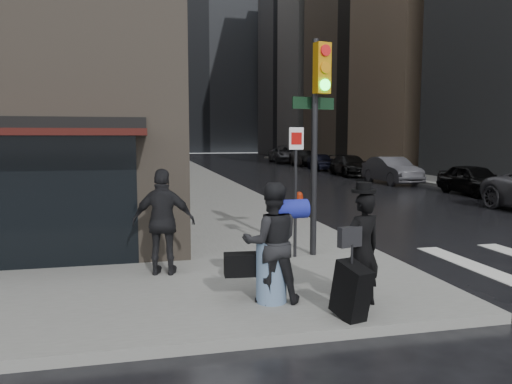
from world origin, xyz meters
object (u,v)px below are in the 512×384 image
at_px(fire_hydrant, 299,205).
at_px(parked_car_5, 303,158).
at_px(parked_car_6, 286,154).
at_px(parked_car_2, 392,170).
at_px(man_greycoat, 164,222).
at_px(man_jeans, 271,242).
at_px(parked_car_3, 350,165).
at_px(traffic_light, 316,118).
at_px(parked_car_1, 473,180).
at_px(parked_car_4, 321,161).
at_px(man_overcoat, 360,256).

distance_m(fire_hydrant, parked_car_5, 29.49).
bearing_deg(parked_car_6, parked_car_2, -87.26).
bearing_deg(parked_car_5, man_greycoat, -111.35).
bearing_deg(parked_car_5, man_jeans, -108.23).
bearing_deg(parked_car_2, man_jeans, -123.10).
distance_m(parked_car_2, parked_car_3, 5.79).
xyz_separation_m(traffic_light, parked_car_1, (10.98, 9.80, -2.27)).
bearing_deg(parked_car_6, man_jeans, -102.10).
bearing_deg(parked_car_6, parked_car_1, -85.14).
distance_m(man_jeans, parked_car_4, 32.03).
distance_m(man_jeans, parked_car_3, 26.68).
bearing_deg(parked_car_2, man_greycoat, -129.21).
distance_m(parked_car_3, parked_car_4, 5.79).
distance_m(parked_car_2, parked_car_6, 23.17).
bearing_deg(traffic_light, man_overcoat, -111.42).
xyz_separation_m(fire_hydrant, parked_car_3, (8.88, 16.35, 0.19)).
bearing_deg(man_jeans, parked_car_3, -110.75).
relative_size(man_greycoat, traffic_light, 0.43).
bearing_deg(parked_car_1, fire_hydrant, -150.98).
height_order(man_greycoat, fire_hydrant, man_greycoat).
xyz_separation_m(man_overcoat, fire_hydrant, (1.75, 8.13, -0.42)).
relative_size(man_greycoat, parked_car_3, 0.40).
relative_size(parked_car_1, parked_car_3, 0.86).
bearing_deg(parked_car_2, parked_car_1, -81.77).
bearing_deg(man_overcoat, parked_car_5, -121.82).
bearing_deg(man_greycoat, parked_car_1, -129.53).
bearing_deg(parked_car_6, fire_hydrant, -101.15).
xyz_separation_m(man_overcoat, parked_car_4, (10.77, 30.27, -0.24)).
relative_size(man_greycoat, parked_car_5, 0.46).
bearing_deg(parked_car_2, fire_hydrant, -130.08).
height_order(man_overcoat, parked_car_3, man_overcoat).
bearing_deg(parked_car_3, traffic_light, -110.29).
relative_size(man_overcoat, parked_car_3, 0.39).
relative_size(fire_hydrant, parked_car_2, 0.17).
height_order(parked_car_2, parked_car_5, parked_car_2).
bearing_deg(man_greycoat, parked_car_3, -107.30).
distance_m(man_overcoat, parked_car_4, 32.13).
xyz_separation_m(man_greycoat, traffic_light, (3.04, 0.70, 1.86)).
height_order(traffic_light, parked_car_1, traffic_light).
bearing_deg(man_overcoat, parked_car_6, -119.75).
bearing_deg(fire_hydrant, parked_car_2, 50.21).
height_order(parked_car_3, parked_car_5, parked_car_5).
bearing_deg(man_jeans, traffic_light, -116.46).
height_order(man_jeans, parked_car_3, man_jeans).
relative_size(fire_hydrant, parked_car_1, 0.19).
bearing_deg(parked_car_5, parked_car_3, -91.88).
bearing_deg(parked_car_4, fire_hydrant, -107.53).
bearing_deg(parked_car_3, parked_car_5, 92.35).
bearing_deg(man_overcoat, parked_car_2, -133.99).
relative_size(traffic_light, parked_car_1, 1.09).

